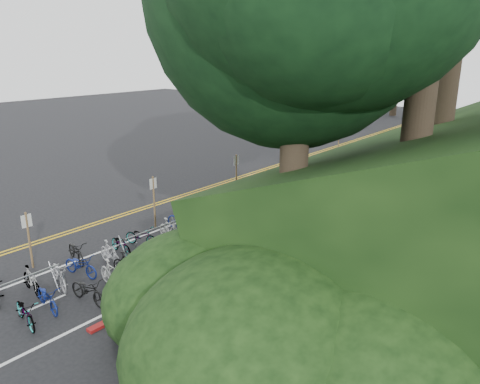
# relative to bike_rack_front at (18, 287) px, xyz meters

# --- Properties ---
(ground) EXTENTS (120.00, 120.00, 0.00)m
(ground) POSITION_rel_bike_rack_front_xyz_m (-2.80, 2.61, -0.78)
(ground) COLOR black
(ground) RESTS_ON ground
(road_markings) EXTENTS (7.47, 80.00, 0.01)m
(road_markings) POSITION_rel_bike_rack_front_xyz_m (-2.17, 12.71, -0.78)
(road_markings) COLOR gold
(road_markings) RESTS_ON ground
(red_curb) EXTENTS (0.25, 28.00, 0.10)m
(red_curb) POSITION_rel_bike_rack_front_xyz_m (2.90, 14.61, -0.73)
(red_curb) COLOR maroon
(red_curb) RESTS_ON ground
(bike_rack_front) EXTENTS (1.09, 2.95, 1.06)m
(bike_rack_front) POSITION_rel_bike_rack_front_xyz_m (0.00, 0.00, 0.00)
(bike_rack_front) COLOR #92959A
(bike_rack_front) RESTS_ON ground
(bike_racks_rest) EXTENTS (1.14, 23.00, 1.17)m
(bike_racks_rest) POSITION_rel_bike_rack_front_xyz_m (0.20, 15.61, 0.07)
(bike_racks_rest) COLOR #92959A
(bike_racks_rest) RESTS_ON ground
(signpost_near) EXTENTS (0.08, 0.40, 2.27)m
(signpost_near) POSITION_rel_bike_rack_front_xyz_m (-2.58, 1.76, 0.52)
(signpost_near) COLOR brown
(signpost_near) RESTS_ON ground
(signposts_rest) EXTENTS (0.08, 18.40, 2.50)m
(signposts_rest) POSITION_rel_bike_rack_front_xyz_m (-2.20, 16.61, 0.65)
(signposts_rest) COLOR brown
(signposts_rest) RESTS_ON ground
(bike_front) EXTENTS (1.00, 1.81, 0.90)m
(bike_front) POSITION_rel_bike_rack_front_xyz_m (-1.71, 3.14, -0.33)
(bike_front) COLOR black
(bike_front) RESTS_ON ground
(bike_valet) EXTENTS (3.30, 11.68, 1.01)m
(bike_valet) POSITION_rel_bike_rack_front_xyz_m (0.20, 4.59, -0.32)
(bike_valet) COLOR slate
(bike_valet) RESTS_ON ground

